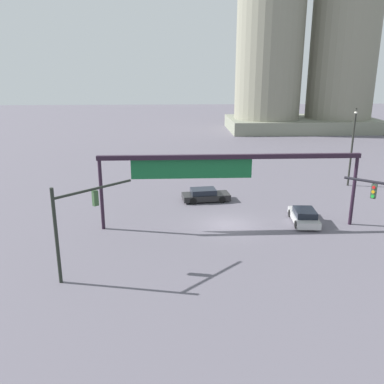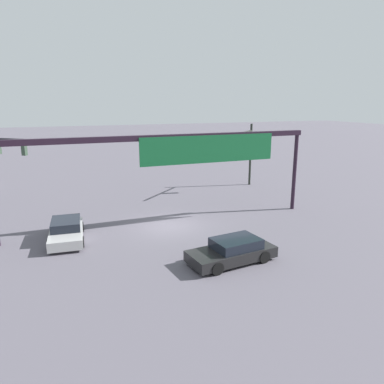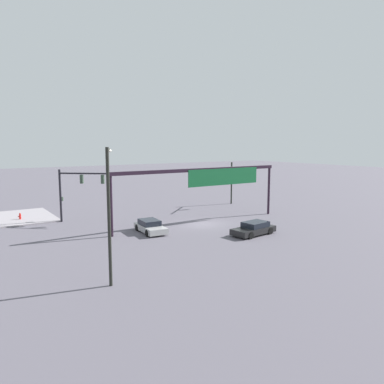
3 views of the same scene
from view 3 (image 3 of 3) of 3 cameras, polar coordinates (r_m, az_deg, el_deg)
The scene contains 8 objects.
ground_plane at distance 39.61m, azimuth 1.64°, elevation -4.96°, with size 220.42×220.42×0.00m, color #5D5863.
traffic_signal_near_corner at distance 51.53m, azimuth 5.95°, elevation 2.29°, with size 4.18×3.96×5.94m.
traffic_signal_opposite_side at distance 41.84m, azimuth -17.41°, elevation 0.93°, with size 5.35×4.77×5.76m.
streetlamp_curved_arm at distance 22.52m, azimuth -12.67°, elevation -2.16°, with size 1.22×2.34×8.31m.
overhead_sign_gantry at distance 39.54m, azimuth 2.47°, elevation 2.32°, with size 20.50×0.43×5.95m.
sedan_car_approaching at distance 35.46m, azimuth 9.51°, elevation -5.58°, with size 4.69×2.39×1.21m.
sedan_car_waiting_far at distance 36.08m, azimuth -6.46°, elevation -5.30°, with size 2.21×4.41×1.21m.
fire_hydrant_on_curb at distance 45.53m, azimuth -24.97°, elevation -3.40°, with size 0.33×0.22×0.71m.
Camera 3 is at (22.39, 31.55, 8.49)m, focal length 34.63 mm.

